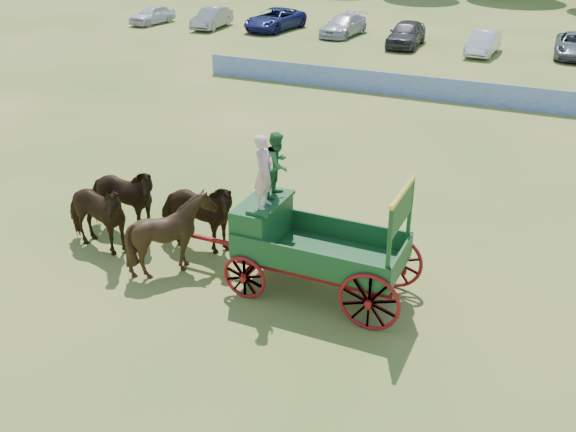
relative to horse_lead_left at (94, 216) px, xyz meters
The scene contains 8 objects.
ground 7.02m from the horse_lead_left, ahead, with size 160.00×160.00×0.00m, color olive.
horse_lead_left is the anchor object (origin of this frame).
horse_lead_right 1.10m from the horse_lead_left, 90.00° to the left, with size 1.10×2.41×2.03m, color #321F0E.
horse_wheel_left 2.40m from the horse_lead_left, ahead, with size 1.64×1.85×2.04m, color #321F0E.
horse_wheel_right 2.64m from the horse_lead_left, 24.62° to the left, with size 1.10×2.41×2.03m, color #321F0E.
farm_dray 5.42m from the horse_lead_left, ahead, with size 6.00×2.00×3.84m.
sponsor_banner 18.92m from the horse_lead_left, 71.69° to the left, with size 26.00×0.08×1.05m, color #1D419F.
parked_cars 30.29m from the horse_lead_left, 84.84° to the left, with size 46.81×7.06×1.59m.
Camera 1 is at (3.81, -11.43, 8.37)m, focal length 40.00 mm.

